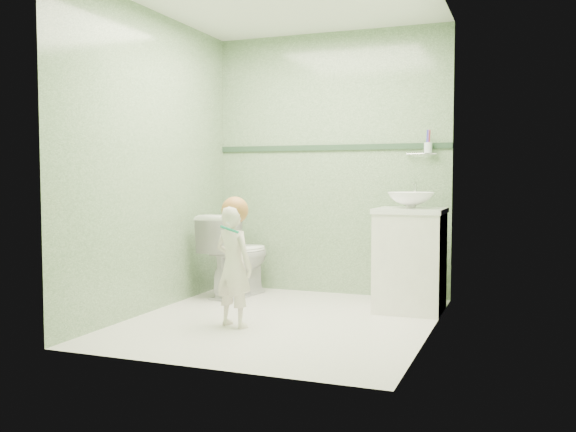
% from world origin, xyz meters
% --- Properties ---
extents(ground, '(2.50, 2.50, 0.00)m').
position_xyz_m(ground, '(0.00, 0.00, 0.00)').
color(ground, silver).
rests_on(ground, ground).
extents(room_shell, '(2.50, 2.54, 2.40)m').
position_xyz_m(room_shell, '(0.00, 0.00, 1.20)').
color(room_shell, gray).
rests_on(room_shell, ground).
extents(trim_stripe, '(2.20, 0.02, 0.05)m').
position_xyz_m(trim_stripe, '(0.00, 1.24, 1.35)').
color(trim_stripe, '#2A4530').
rests_on(trim_stripe, room_shell).
extents(vanity, '(0.52, 0.50, 0.80)m').
position_xyz_m(vanity, '(0.84, 0.70, 0.40)').
color(vanity, silver).
rests_on(vanity, ground).
extents(counter, '(0.54, 0.52, 0.04)m').
position_xyz_m(counter, '(0.84, 0.70, 0.81)').
color(counter, white).
rests_on(counter, vanity).
extents(basin, '(0.37, 0.37, 0.13)m').
position_xyz_m(basin, '(0.84, 0.70, 0.89)').
color(basin, white).
rests_on(basin, counter).
extents(faucet, '(0.03, 0.13, 0.18)m').
position_xyz_m(faucet, '(0.84, 0.89, 0.97)').
color(faucet, silver).
rests_on(faucet, counter).
extents(cup_holder, '(0.26, 0.07, 0.21)m').
position_xyz_m(cup_holder, '(0.89, 1.18, 1.33)').
color(cup_holder, silver).
rests_on(cup_holder, room_shell).
extents(toilet, '(0.53, 0.79, 0.75)m').
position_xyz_m(toilet, '(-0.74, 0.80, 0.38)').
color(toilet, white).
rests_on(toilet, ground).
extents(toddler, '(0.37, 0.29, 0.88)m').
position_xyz_m(toddler, '(-0.25, -0.28, 0.44)').
color(toddler, beige).
rests_on(toddler, ground).
extents(hair_cap, '(0.19, 0.19, 0.19)m').
position_xyz_m(hair_cap, '(-0.25, -0.26, 0.84)').
color(hair_cap, '#A56A33').
rests_on(hair_cap, toddler).
extents(teal_toothbrush, '(0.11, 0.14, 0.08)m').
position_xyz_m(teal_toothbrush, '(-0.22, -0.42, 0.72)').
color(teal_toothbrush, '#137C58').
rests_on(teal_toothbrush, toddler).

